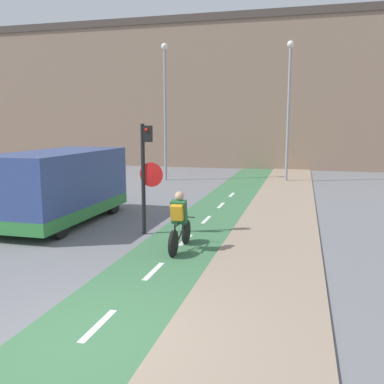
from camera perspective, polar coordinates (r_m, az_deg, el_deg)
The scene contains 9 objects.
ground_plane at distance 6.58m, azimuth -14.44°, elevation -18.88°, with size 120.00×120.00×0.00m, color slate.
bike_lane at distance 6.58m, azimuth -14.41°, elevation -18.78°, with size 2.06×60.00×0.02m.
sidewalk_strip at distance 5.92m, azimuth 6.34°, elevation -21.73°, with size 2.40×60.00×0.05m.
building_row_background at distance 31.87m, azimuth 9.53°, elevation 12.78°, with size 60.00×5.20×10.33m.
traffic_light_pole at distance 11.74m, azimuth -6.16°, elevation 3.38°, with size 0.67×0.25×3.06m.
street_lamp_far at distance 23.34m, azimuth -3.61°, elevation 12.33°, with size 0.36×0.36×7.22m.
street_lamp_sidewalk at distance 23.26m, azimuth 12.78°, elevation 12.16°, with size 0.36×0.36×7.24m.
cyclist_near at distance 10.33m, azimuth -1.70°, elevation -4.08°, with size 0.46×1.75×1.46m.
van at distance 13.79m, azimuth -17.14°, elevation 0.54°, with size 2.15×5.16×2.23m.
Camera 1 is at (2.91, -5.04, 3.06)m, focal length 40.00 mm.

